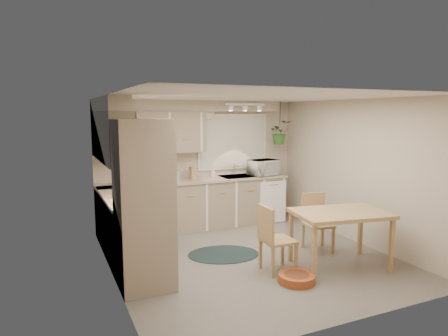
{
  "coord_description": "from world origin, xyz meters",
  "views": [
    {
      "loc": [
        -2.73,
        -5.13,
        2.17
      ],
      "look_at": [
        -0.18,
        0.55,
        1.31
      ],
      "focal_mm": 32.0,
      "sensor_mm": 36.0,
      "label": 1
    }
  ],
  "objects_px": {
    "pet_bed": "(297,278)",
    "microwave": "(263,166)",
    "braided_rug": "(224,254)",
    "chair_left": "(278,238)",
    "dining_table": "(339,239)",
    "chair_back": "(318,223)"
  },
  "relations": [
    {
      "from": "chair_back",
      "to": "microwave",
      "type": "distance_m",
      "value": 1.98
    },
    {
      "from": "braided_rug",
      "to": "pet_bed",
      "type": "distance_m",
      "value": 1.4
    },
    {
      "from": "braided_rug",
      "to": "pet_bed",
      "type": "bearing_deg",
      "value": -71.58
    },
    {
      "from": "chair_back",
      "to": "microwave",
      "type": "relative_size",
      "value": 1.6
    },
    {
      "from": "dining_table",
      "to": "chair_back",
      "type": "relative_size",
      "value": 1.42
    },
    {
      "from": "chair_back",
      "to": "braided_rug",
      "type": "bearing_deg",
      "value": -7.27
    },
    {
      "from": "microwave",
      "to": "braided_rug",
      "type": "bearing_deg",
      "value": -147.15
    },
    {
      "from": "dining_table",
      "to": "microwave",
      "type": "distance_m",
      "value": 2.64
    },
    {
      "from": "pet_bed",
      "to": "braided_rug",
      "type": "bearing_deg",
      "value": 108.42
    },
    {
      "from": "chair_back",
      "to": "pet_bed",
      "type": "height_order",
      "value": "chair_back"
    },
    {
      "from": "microwave",
      "to": "chair_left",
      "type": "bearing_deg",
      "value": -125.56
    },
    {
      "from": "pet_bed",
      "to": "microwave",
      "type": "distance_m",
      "value": 3.13
    },
    {
      "from": "chair_back",
      "to": "pet_bed",
      "type": "xyz_separation_m",
      "value": [
        -1.0,
        -0.88,
        -0.39
      ]
    },
    {
      "from": "chair_back",
      "to": "microwave",
      "type": "height_order",
      "value": "microwave"
    },
    {
      "from": "pet_bed",
      "to": "microwave",
      "type": "xyz_separation_m",
      "value": [
        1.06,
        2.74,
        1.07
      ]
    },
    {
      "from": "braided_rug",
      "to": "pet_bed",
      "type": "height_order",
      "value": "pet_bed"
    },
    {
      "from": "dining_table",
      "to": "braided_rug",
      "type": "relative_size",
      "value": 1.16
    },
    {
      "from": "braided_rug",
      "to": "microwave",
      "type": "bearing_deg",
      "value": 43.37
    },
    {
      "from": "braided_rug",
      "to": "chair_left",
      "type": "bearing_deg",
      "value": -64.77
    },
    {
      "from": "chair_back",
      "to": "braided_rug",
      "type": "xyz_separation_m",
      "value": [
        -1.44,
        0.44,
        -0.44
      ]
    },
    {
      "from": "chair_left",
      "to": "pet_bed",
      "type": "xyz_separation_m",
      "value": [
        0.02,
        -0.43,
        -0.41
      ]
    },
    {
      "from": "dining_table",
      "to": "pet_bed",
      "type": "bearing_deg",
      "value": -166.31
    }
  ]
}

